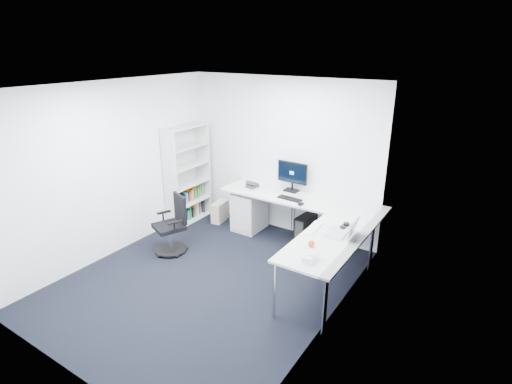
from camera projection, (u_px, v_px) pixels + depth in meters
The scene contains 22 objects.
ground at pixel (208, 280), 5.73m from camera, with size 4.20×4.20×0.00m, color black.
ceiling at pixel (198, 86), 4.79m from camera, with size 4.20×4.20×0.00m, color white.
wall_back at pixel (282, 156), 6.91m from camera, with size 3.60×0.02×2.70m, color white.
wall_front at pixel (53, 259), 3.60m from camera, with size 3.60×0.02×2.70m, color white.
wall_left at pixel (114, 170), 6.17m from camera, with size 0.02×4.20×2.70m, color white.
wall_right at pixel (331, 223), 4.34m from camera, with size 0.02×4.20×2.70m, color white.
l_desk at pixel (289, 228), 6.41m from camera, with size 2.76×1.55×0.81m, color silver, non-canonical shape.
drawer_pedestal at pixel (249, 211), 7.21m from camera, with size 0.46×0.57×0.71m, color silver.
bookshelf at pixel (187, 175), 7.38m from camera, with size 0.35×0.91×1.82m, color silver, non-canonical shape.
task_chair at pixel (169, 225), 6.34m from camera, with size 0.53×0.53×0.95m, color black, non-canonical shape.
black_pc_tower at pixel (306, 228), 6.82m from camera, with size 0.20×0.46×0.45m, color black.
beige_pc_tower at pixel (220, 211), 7.59m from camera, with size 0.18×0.40×0.38m, color #BFB4A2.
power_strip at pixel (333, 241), 6.80m from camera, with size 0.39×0.07×0.04m, color white.
monitor at pixel (292, 176), 6.77m from camera, with size 0.55×0.18×0.53m, color black, non-canonical shape.
black_keyboard at pixel (290, 199), 6.49m from camera, with size 0.41×0.15×0.02m, color black.
mouse at pixel (301, 204), 6.25m from camera, with size 0.06×0.10×0.03m, color black.
desk_phone at pixel (252, 184), 7.01m from camera, with size 0.18×0.18×0.12m, color #2E2E31, non-canonical shape.
laptop at pixel (337, 225), 5.27m from camera, with size 0.37×0.36×0.26m, color silver, non-canonical shape.
white_keyboard at pixel (314, 228), 5.47m from camera, with size 0.13×0.45×0.02m, color white.
headphones at pixel (345, 225), 5.50m from camera, with size 0.13×0.20×0.05m, color black, non-canonical shape.
orange_fruit at pixel (311, 244), 4.95m from camera, with size 0.09×0.09×0.09m, color #D64D13.
tissue_box at pixel (310, 257), 4.64m from camera, with size 0.11×0.22×0.08m, color white.
Camera 1 is at (3.26, -3.77, 3.17)m, focal length 28.00 mm.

